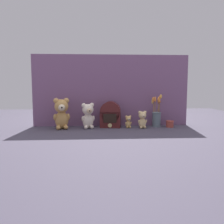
{
  "coord_description": "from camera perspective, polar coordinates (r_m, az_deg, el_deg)",
  "views": [
    {
      "loc": [
        -0.15,
        -2.36,
        0.43
      ],
      "look_at": [
        0.0,
        0.02,
        0.16
      ],
      "focal_mm": 38.0,
      "sensor_mm": 36.0,
      "label": 1
    }
  ],
  "objects": [
    {
      "name": "decorative_tin_tall",
      "position": [
        2.53,
        13.75,
        -2.8
      ],
      "size": [
        0.08,
        0.08,
        0.07
      ],
      "color": "#993D33",
      "rests_on": "ground"
    },
    {
      "name": "teddy_bear_medium",
      "position": [
        2.39,
        -5.79,
        -0.76
      ],
      "size": [
        0.14,
        0.13,
        0.26
      ],
      "color": "beige",
      "rests_on": "ground"
    },
    {
      "name": "ground_plane",
      "position": [
        2.4,
        0.03,
        -3.93
      ],
      "size": [
        4.0,
        4.0,
        0.0
      ],
      "primitive_type": "plane",
      "color": "#3D3847"
    },
    {
      "name": "backdrop_wall",
      "position": [
        2.53,
        -0.21,
        5.18
      ],
      "size": [
        1.65,
        0.02,
        0.75
      ],
      "color": "#704C70",
      "rests_on": "ground"
    },
    {
      "name": "teddy_bear_tiny",
      "position": [
        2.42,
        3.94,
        -2.26
      ],
      "size": [
        0.07,
        0.06,
        0.13
      ],
      "color": "tan",
      "rests_on": "ground"
    },
    {
      "name": "flower_vase",
      "position": [
        2.52,
        10.66,
        -1.08
      ],
      "size": [
        0.12,
        0.11,
        0.34
      ],
      "color": "slate",
      "rests_on": "ground"
    },
    {
      "name": "vintage_radio",
      "position": [
        2.45,
        -0.37,
        -0.72
      ],
      "size": [
        0.22,
        0.15,
        0.27
      ],
      "color": "#4C1919",
      "rests_on": "ground"
    },
    {
      "name": "teddy_bear_small",
      "position": [
        2.42,
        7.34,
        -1.72
      ],
      "size": [
        0.1,
        0.09,
        0.18
      ],
      "color": "#DBBC84",
      "rests_on": "ground"
    },
    {
      "name": "teddy_bear_large",
      "position": [
        2.39,
        -12.04,
        -0.22
      ],
      "size": [
        0.17,
        0.16,
        0.31
      ],
      "color": "tan",
      "rests_on": "ground"
    }
  ]
}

